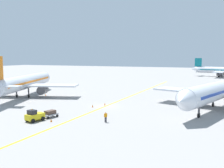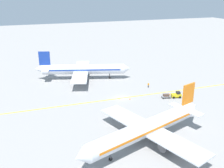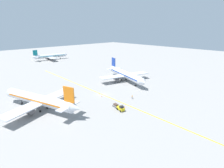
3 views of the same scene
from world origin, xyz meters
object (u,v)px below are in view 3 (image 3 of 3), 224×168
object	(u,v)px
airplane_at_gate	(39,100)
traffic_cone_far_edge	(100,94)
baggage_tug_white	(121,108)
ground_crew_worker	(132,97)
traffic_cone_near_nose	(48,103)
baggage_cart_trailing	(116,105)
airplane_distant_taxiing	(50,56)
traffic_cone_mid_apron	(125,107)
traffic_cone_by_wingtip	(102,96)
airplane_adjacent_stand	(125,74)

from	to	relation	value
airplane_at_gate	traffic_cone_far_edge	xyz separation A→B (m)	(24.66, -3.08, -3.43)
airplane_at_gate	baggage_tug_white	size ratio (longest dim) A/B	10.59
ground_crew_worker	traffic_cone_near_nose	world-z (taller)	ground_crew_worker
baggage_cart_trailing	traffic_cone_far_edge	distance (m)	14.49
traffic_cone_near_nose	traffic_cone_far_edge	distance (m)	21.52
airplane_distant_taxiing	baggage_cart_trailing	world-z (taller)	airplane_distant_taxiing
baggage_tug_white	traffic_cone_mid_apron	world-z (taller)	baggage_tug_white
traffic_cone_mid_apron	traffic_cone_near_nose	bearing A→B (deg)	129.22
airplane_distant_taxiing	traffic_cone_far_edge	world-z (taller)	airplane_distant_taxiing
airplane_distant_taxiing	ground_crew_worker	xyz separation A→B (m)	(-16.10, -108.73, -2.43)
traffic_cone_by_wingtip	airplane_at_gate	bearing A→B (deg)	165.45
baggage_cart_trailing	ground_crew_worker	distance (m)	10.23
airplane_adjacent_stand	traffic_cone_mid_apron	world-z (taller)	airplane_adjacent_stand
airplane_at_gate	ground_crew_worker	size ratio (longest dim) A/B	20.55
ground_crew_worker	traffic_cone_mid_apron	bearing A→B (deg)	-157.99
baggage_cart_trailing	ground_crew_worker	world-z (taller)	ground_crew_worker
airplane_distant_taxiing	traffic_cone_by_wingtip	distance (m)	101.47
traffic_cone_mid_apron	traffic_cone_far_edge	bearing A→B (deg)	83.12
traffic_cone_mid_apron	traffic_cone_by_wingtip	xyz separation A→B (m)	(0.54, 13.45, 0.00)
traffic_cone_near_nose	traffic_cone_mid_apron	distance (m)	29.38
baggage_tug_white	traffic_cone_near_nose	distance (m)	28.36
airplane_adjacent_stand	traffic_cone_by_wingtip	bearing A→B (deg)	-159.95
ground_crew_worker	traffic_cone_far_edge	size ratio (longest dim) A/B	3.05
baggage_tug_white	traffic_cone_far_edge	world-z (taller)	baggage_tug_white
ground_crew_worker	traffic_cone_far_edge	distance (m)	14.50
traffic_cone_by_wingtip	traffic_cone_far_edge	xyz separation A→B (m)	(1.44, 2.95, 0.00)
baggage_tug_white	ground_crew_worker	distance (m)	11.67
airplane_at_gate	airplane_distant_taxiing	distance (m)	103.81
airplane_at_gate	airplane_adjacent_stand	bearing A→B (deg)	3.34
airplane_at_gate	traffic_cone_near_nose	xyz separation A→B (m)	(4.11, 3.29, -3.43)
traffic_cone_near_nose	traffic_cone_far_edge	xyz separation A→B (m)	(20.56, -6.37, 0.00)
airplane_adjacent_stand	ground_crew_worker	size ratio (longest dim) A/B	20.73
airplane_at_gate	baggage_tug_white	world-z (taller)	airplane_at_gate
traffic_cone_mid_apron	traffic_cone_by_wingtip	distance (m)	13.46
airplane_distant_taxiing	traffic_cone_mid_apron	size ratio (longest dim) A/B	58.13
airplane_adjacent_stand	traffic_cone_mid_apron	xyz separation A→B (m)	(-24.61, -22.23, -3.43)
ground_crew_worker	traffic_cone_mid_apron	world-z (taller)	ground_crew_worker
airplane_distant_taxiing	ground_crew_worker	bearing A→B (deg)	-98.42
airplane_adjacent_stand	traffic_cone_mid_apron	bearing A→B (deg)	-137.90
airplane_at_gate	traffic_cone_near_nose	size ratio (longest dim) A/B	62.78
traffic_cone_by_wingtip	traffic_cone_far_edge	size ratio (longest dim) A/B	1.00
traffic_cone_far_edge	traffic_cone_mid_apron	bearing A→B (deg)	-96.88
airplane_at_gate	traffic_cone_by_wingtip	bearing A→B (deg)	-14.55
baggage_cart_trailing	traffic_cone_far_edge	xyz separation A→B (m)	(3.97, 13.93, -0.49)
airplane_adjacent_stand	baggage_tug_white	size ratio (longest dim) A/B	10.68
airplane_adjacent_stand	baggage_tug_white	distance (m)	35.83
baggage_tug_white	traffic_cone_by_wingtip	size ratio (longest dim) A/B	5.93
airplane_at_gate	baggage_cart_trailing	distance (m)	26.95
baggage_cart_trailing	traffic_cone_mid_apron	bearing A→B (deg)	-51.04
ground_crew_worker	airplane_at_gate	bearing A→B (deg)	152.39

